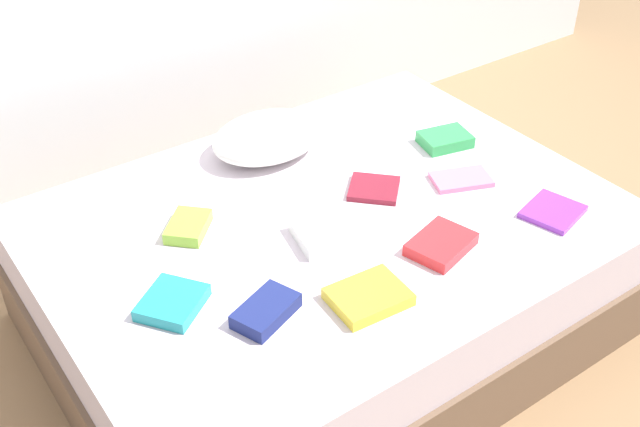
{
  "coord_description": "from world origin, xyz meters",
  "views": [
    {
      "loc": [
        -1.29,
        -1.77,
        2.09
      ],
      "look_at": [
        0.0,
        0.05,
        0.48
      ],
      "focal_mm": 43.56,
      "sensor_mm": 36.0,
      "label": 1
    }
  ],
  "objects_px": {
    "textbook_maroon": "(374,189)",
    "textbook_yellow": "(368,297)",
    "textbook_lime": "(188,227)",
    "textbook_purple": "(553,212)",
    "pillow": "(267,137)",
    "textbook_green": "(445,139)",
    "textbook_navy": "(266,311)",
    "textbook_teal": "(172,303)",
    "textbook_white": "(331,232)",
    "textbook_red": "(441,244)",
    "textbook_pink": "(461,179)",
    "bed": "(328,271)"
  },
  "relations": [
    {
      "from": "textbook_maroon",
      "to": "textbook_yellow",
      "type": "distance_m",
      "value": 0.6
    },
    {
      "from": "textbook_lime",
      "to": "textbook_purple",
      "type": "bearing_deg",
      "value": -75.87
    },
    {
      "from": "pillow",
      "to": "textbook_green",
      "type": "distance_m",
      "value": 0.71
    },
    {
      "from": "textbook_maroon",
      "to": "textbook_lime",
      "type": "height_order",
      "value": "textbook_lime"
    },
    {
      "from": "textbook_navy",
      "to": "textbook_maroon",
      "type": "xyz_separation_m",
      "value": [
        0.68,
        0.34,
        -0.01
      ]
    },
    {
      "from": "textbook_yellow",
      "to": "textbook_maroon",
      "type": "bearing_deg",
      "value": 53.92
    },
    {
      "from": "textbook_teal",
      "to": "textbook_white",
      "type": "bearing_deg",
      "value": -35.34
    },
    {
      "from": "textbook_maroon",
      "to": "textbook_red",
      "type": "relative_size",
      "value": 0.83
    },
    {
      "from": "textbook_navy",
      "to": "textbook_teal",
      "type": "distance_m",
      "value": 0.29
    },
    {
      "from": "pillow",
      "to": "textbook_white",
      "type": "relative_size",
      "value": 1.92
    },
    {
      "from": "textbook_maroon",
      "to": "textbook_pink",
      "type": "distance_m",
      "value": 0.33
    },
    {
      "from": "textbook_navy",
      "to": "textbook_maroon",
      "type": "distance_m",
      "value": 0.76
    },
    {
      "from": "textbook_navy",
      "to": "textbook_green",
      "type": "xyz_separation_m",
      "value": [
        1.11,
        0.43,
        -0.0
      ]
    },
    {
      "from": "textbook_white",
      "to": "textbook_green",
      "type": "bearing_deg",
      "value": 30.06
    },
    {
      "from": "textbook_yellow",
      "to": "textbook_lime",
      "type": "bearing_deg",
      "value": 118.1
    },
    {
      "from": "textbook_white",
      "to": "textbook_lime",
      "type": "xyz_separation_m",
      "value": [
        -0.38,
        0.31,
        -0.0
      ]
    },
    {
      "from": "textbook_white",
      "to": "textbook_red",
      "type": "xyz_separation_m",
      "value": [
        0.26,
        -0.26,
        -0.0
      ]
    },
    {
      "from": "textbook_maroon",
      "to": "textbook_lime",
      "type": "distance_m",
      "value": 0.69
    },
    {
      "from": "textbook_lime",
      "to": "textbook_maroon",
      "type": "bearing_deg",
      "value": -59.54
    },
    {
      "from": "textbook_white",
      "to": "textbook_pink",
      "type": "bearing_deg",
      "value": 12.15
    },
    {
      "from": "bed",
      "to": "textbook_green",
      "type": "relative_size",
      "value": 10.44
    },
    {
      "from": "textbook_navy",
      "to": "textbook_pink",
      "type": "height_order",
      "value": "textbook_navy"
    },
    {
      "from": "textbook_navy",
      "to": "textbook_yellow",
      "type": "relative_size",
      "value": 0.89
    },
    {
      "from": "textbook_maroon",
      "to": "textbook_pink",
      "type": "height_order",
      "value": "same"
    },
    {
      "from": "bed",
      "to": "textbook_red",
      "type": "distance_m",
      "value": 0.5
    },
    {
      "from": "textbook_pink",
      "to": "textbook_white",
      "type": "distance_m",
      "value": 0.6
    },
    {
      "from": "textbook_lime",
      "to": "textbook_yellow",
      "type": "bearing_deg",
      "value": -111.19
    },
    {
      "from": "textbook_red",
      "to": "textbook_green",
      "type": "xyz_separation_m",
      "value": [
        0.47,
        0.49,
        0.0
      ]
    },
    {
      "from": "bed",
      "to": "textbook_teal",
      "type": "distance_m",
      "value": 0.72
    },
    {
      "from": "textbook_lime",
      "to": "textbook_red",
      "type": "bearing_deg",
      "value": -87.03
    },
    {
      "from": "pillow",
      "to": "textbook_maroon",
      "type": "distance_m",
      "value": 0.49
    },
    {
      "from": "bed",
      "to": "textbook_lime",
      "type": "height_order",
      "value": "textbook_lime"
    },
    {
      "from": "textbook_navy",
      "to": "textbook_green",
      "type": "bearing_deg",
      "value": 0.45
    },
    {
      "from": "pillow",
      "to": "textbook_lime",
      "type": "height_order",
      "value": "pillow"
    },
    {
      "from": "textbook_navy",
      "to": "textbook_white",
      "type": "bearing_deg",
      "value": 6.83
    },
    {
      "from": "textbook_white",
      "to": "textbook_teal",
      "type": "relative_size",
      "value": 1.25
    },
    {
      "from": "textbook_white",
      "to": "textbook_lime",
      "type": "distance_m",
      "value": 0.49
    },
    {
      "from": "textbook_green",
      "to": "textbook_maroon",
      "type": "bearing_deg",
      "value": -154.95
    },
    {
      "from": "textbook_yellow",
      "to": "textbook_red",
      "type": "xyz_separation_m",
      "value": [
        0.35,
        0.06,
        0.0
      ]
    },
    {
      "from": "textbook_navy",
      "to": "textbook_pink",
      "type": "xyz_separation_m",
      "value": [
        0.98,
        0.2,
        -0.01
      ]
    },
    {
      "from": "pillow",
      "to": "textbook_green",
      "type": "xyz_separation_m",
      "value": [
        0.61,
        -0.36,
        -0.05
      ]
    },
    {
      "from": "textbook_teal",
      "to": "textbook_lime",
      "type": "bearing_deg",
      "value": 19.62
    },
    {
      "from": "bed",
      "to": "textbook_green",
      "type": "bearing_deg",
      "value": 10.56
    },
    {
      "from": "pillow",
      "to": "bed",
      "type": "bearing_deg",
      "value": -96.55
    },
    {
      "from": "pillow",
      "to": "textbook_navy",
      "type": "relative_size",
      "value": 2.25
    },
    {
      "from": "pillow",
      "to": "textbook_pink",
      "type": "bearing_deg",
      "value": -51.31
    },
    {
      "from": "textbook_maroon",
      "to": "textbook_red",
      "type": "height_order",
      "value": "textbook_red"
    },
    {
      "from": "textbook_teal",
      "to": "textbook_red",
      "type": "relative_size",
      "value": 0.87
    },
    {
      "from": "textbook_yellow",
      "to": "textbook_green",
      "type": "bearing_deg",
      "value": 37.98
    },
    {
      "from": "pillow",
      "to": "textbook_pink",
      "type": "height_order",
      "value": "pillow"
    }
  ]
}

